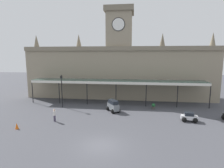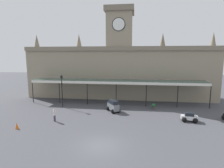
{
  "view_description": "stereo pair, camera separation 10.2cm",
  "coord_description": "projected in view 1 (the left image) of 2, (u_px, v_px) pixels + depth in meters",
  "views": [
    {
      "loc": [
        3.13,
        -16.17,
        8.6
      ],
      "look_at": [
        0.0,
        8.94,
        4.61
      ],
      "focal_mm": 29.3,
      "sensor_mm": 36.0,
      "label": 1
    },
    {
      "loc": [
        3.23,
        -16.15,
        8.6
      ],
      "look_at": [
        0.0,
        8.94,
        4.61
      ],
      "focal_mm": 29.3,
      "sensor_mm": 36.0,
      "label": 2
    }
  ],
  "objects": [
    {
      "name": "ground_plane",
      "position": [
        101.0,
        146.0,
        17.57
      ],
      "size": [
        140.0,
        140.0,
        0.0
      ],
      "primitive_type": "plane",
      "color": "#45464C"
    },
    {
      "name": "station_building",
      "position": [
        119.0,
        69.0,
        37.08
      ],
      "size": [
        37.03,
        5.76,
        17.63
      ],
      "color": "gray",
      "rests_on": "ground"
    },
    {
      "name": "entrance_canopy",
      "position": [
        117.0,
        81.0,
        32.37
      ],
      "size": [
        30.83,
        3.26,
        4.21
      ],
      "color": "#38564C",
      "rests_on": "ground"
    },
    {
      "name": "car_white_sedan",
      "position": [
        189.0,
        118.0,
        23.99
      ],
      "size": [
        2.14,
        1.67,
        1.19
      ],
      "color": "silver",
      "rests_on": "ground"
    },
    {
      "name": "car_grey_van",
      "position": [
        113.0,
        106.0,
        28.17
      ],
      "size": [
        2.37,
        2.58,
        1.77
      ],
      "color": "slate",
      "rests_on": "ground"
    },
    {
      "name": "pedestrian_near_entrance",
      "position": [
        54.0,
        115.0,
        23.85
      ],
      "size": [
        0.34,
        0.34,
        1.67
      ],
      "color": "#3F384C",
      "rests_on": "ground"
    },
    {
      "name": "victorian_lamppost",
      "position": [
        62.0,
        88.0,
        30.12
      ],
      "size": [
        0.3,
        0.3,
        5.42
      ],
      "color": "black",
      "rests_on": "ground"
    },
    {
      "name": "traffic_cone",
      "position": [
        17.0,
        126.0,
        21.51
      ],
      "size": [
        0.4,
        0.4,
        0.72
      ],
      "primitive_type": "cone",
      "color": "orange",
      "rests_on": "ground"
    },
    {
      "name": "planter_near_kerb",
      "position": [
        153.0,
        106.0,
        29.43
      ],
      "size": [
        0.6,
        0.6,
        0.96
      ],
      "color": "#47423D",
      "rests_on": "ground"
    }
  ]
}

